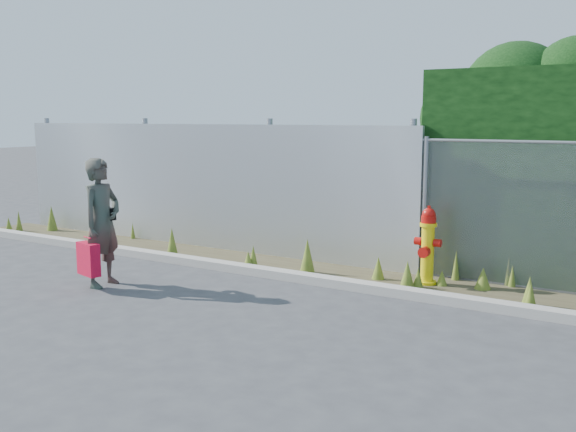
# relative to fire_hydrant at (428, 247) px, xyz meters

# --- Properties ---
(ground) EXTENTS (80.00, 80.00, 0.00)m
(ground) POSITION_rel_fire_hydrant_xyz_m (-1.27, -2.53, -0.54)
(ground) COLOR #3A3A3C
(ground) RESTS_ON ground
(curb) EXTENTS (16.00, 0.22, 0.12)m
(curb) POSITION_rel_fire_hydrant_xyz_m (-1.27, -0.73, -0.48)
(curb) COLOR #A09A91
(curb) RESTS_ON ground
(weed_strip) EXTENTS (16.00, 1.29, 0.53)m
(weed_strip) POSITION_rel_fire_hydrant_xyz_m (-0.71, -0.10, -0.42)
(weed_strip) COLOR #423A25
(weed_strip) RESTS_ON ground
(corrugated_fence) EXTENTS (8.50, 0.21, 2.30)m
(corrugated_fence) POSITION_rel_fire_hydrant_xyz_m (-4.52, 0.47, 0.56)
(corrugated_fence) COLOR #BABDC1
(corrugated_fence) RESTS_ON ground
(fire_hydrant) EXTENTS (0.37, 0.33, 1.12)m
(fire_hydrant) POSITION_rel_fire_hydrant_xyz_m (0.00, 0.00, 0.00)
(fire_hydrant) COLOR yellow
(fire_hydrant) RESTS_ON ground
(woman) EXTENTS (0.49, 0.69, 1.77)m
(woman) POSITION_rel_fire_hydrant_xyz_m (-3.83, -2.35, 0.35)
(woman) COLOR #0F604C
(woman) RESTS_ON ground
(red_tote_bag) EXTENTS (0.40, 0.15, 0.53)m
(red_tote_bag) POSITION_rel_fire_hydrant_xyz_m (-3.85, -2.60, -0.12)
(red_tote_bag) COLOR red
(black_shoulder_bag) EXTENTS (0.23, 0.09, 0.17)m
(black_shoulder_bag) POSITION_rel_fire_hydrant_xyz_m (-3.85, -2.21, 0.45)
(black_shoulder_bag) COLOR black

